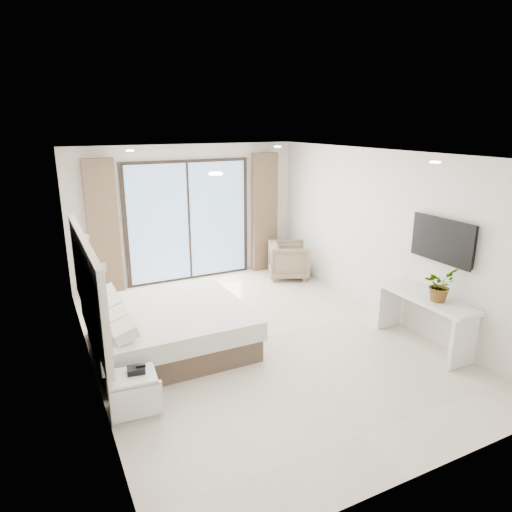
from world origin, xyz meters
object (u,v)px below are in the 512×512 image
at_px(nightstand, 133,394).
at_px(armchair, 289,258).
at_px(bed, 168,327).
at_px(console_desk, 425,309).

distance_m(nightstand, armchair, 5.04).
bearing_deg(bed, console_desk, -25.34).
distance_m(bed, console_desk, 3.65).
bearing_deg(armchair, bed, 145.77).
relative_size(nightstand, armchair, 0.68).
xyz_separation_m(nightstand, armchair, (3.87, 3.23, 0.17)).
bearing_deg(console_desk, nightstand, 176.69).
xyz_separation_m(bed, nightstand, (-0.76, -1.32, -0.08)).
relative_size(bed, armchair, 2.63).
height_order(nightstand, console_desk, console_desk).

